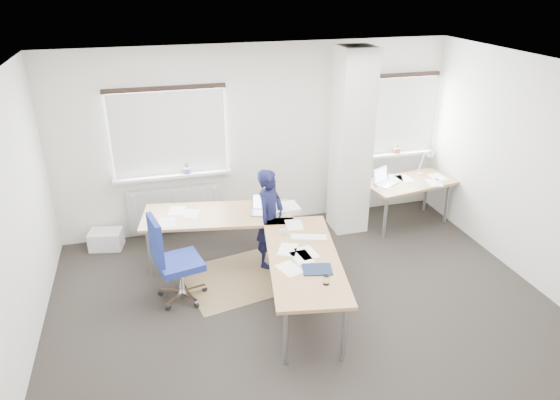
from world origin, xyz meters
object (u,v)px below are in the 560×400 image
object	(u,v)px
desk_main	(261,235)
task_chair	(177,277)
person	(270,219)
desk_side	(409,184)

from	to	relation	value
desk_main	task_chair	distance (m)	1.14
desk_main	person	world-z (taller)	person
desk_main	person	distance (m)	0.47
task_chair	desk_main	bearing A→B (deg)	-7.25
desk_side	task_chair	bearing A→B (deg)	-173.22
desk_side	person	size ratio (longest dim) A/B	1.08
person	desk_side	bearing A→B (deg)	-34.42
desk_side	person	bearing A→B (deg)	-175.84
desk_main	desk_side	distance (m)	2.80
task_chair	person	size ratio (longest dim) A/B	0.83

